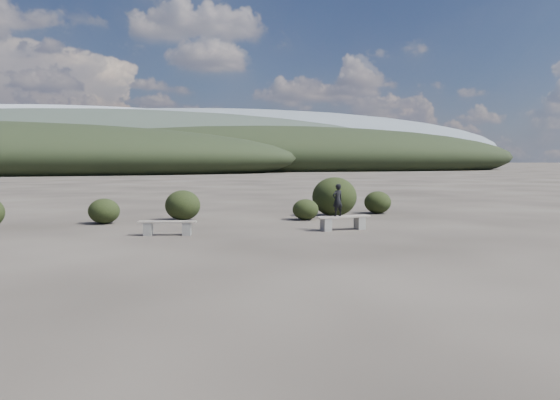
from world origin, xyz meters
name	(u,v)px	position (x,y,z in m)	size (l,w,h in m)	color
ground	(317,263)	(0.00, 0.00, 0.00)	(1200.00, 1200.00, 0.00)	#292420
bench_left	(167,227)	(-2.64, 5.31, 0.26)	(1.72, 0.77, 0.42)	gray
bench_right	(343,221)	(2.77, 4.94, 0.27)	(1.81, 0.50, 0.45)	gray
seated_person	(338,200)	(2.57, 4.93, 0.95)	(0.37, 0.24, 1.02)	black
shrub_a	(104,211)	(-4.45, 8.99, 0.44)	(1.07, 1.07, 0.88)	black
shrub_b	(183,205)	(-1.71, 9.29, 0.55)	(1.29, 1.29, 1.11)	black
shrub_c	(306,210)	(2.64, 8.08, 0.39)	(0.96, 0.96, 0.77)	black
shrub_d	(334,197)	(4.20, 9.07, 0.77)	(1.76, 1.76, 1.54)	black
shrub_e	(378,202)	(6.34, 9.57, 0.46)	(1.11, 1.11, 0.92)	black
mountain_ridges	(107,147)	(-7.48, 339.06, 10.84)	(500.00, 400.00, 56.00)	black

